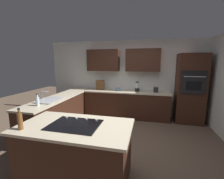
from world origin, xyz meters
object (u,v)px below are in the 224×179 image
Objects in this scene: sink_unit at (49,100)px; dish_soap_bottle at (38,101)px; spice_rack at (100,85)px; oil_bottle at (20,121)px; blender at (137,87)px; mixing_bowl at (118,89)px; cooktop at (75,124)px; wall_oven at (190,89)px; kettle at (156,90)px.

dish_soap_bottle is (-0.06, 0.48, 0.09)m from sink_unit.
spice_rack is 3.37m from oil_bottle.
sink_unit is 2.17× the size of blender.
sink_unit is 2.72m from blender.
mixing_bowl is 0.68× the size of dish_soap_bottle.
sink_unit is 0.92× the size of cooktop.
spice_rack is (0.65, -0.04, 0.11)m from mixing_bowl.
mixing_bowl is at bearing -0.00° from blender.
wall_oven is 3.76m from cooktop.
mixing_bowl is 2.62m from dish_soap_bottle.
mixing_bowl is at bearing -129.25° from sink_unit.
kettle is 3.44m from dish_soap_bottle.
blender reaches higher than kettle.
blender is 1.17× the size of dish_soap_bottle.
oil_bottle is at bearing 58.90° from kettle.
dish_soap_bottle is at bearing -60.71° from oil_bottle.
spice_rack reaches higher than dish_soap_bottle.
sink_unit is 1.96m from spice_rack.
oil_bottle is at bearing 88.21° from spice_rack.
wall_oven is 1.00m from kettle.
spice_rack is at bearing -107.60° from dish_soap_bottle.
dish_soap_bottle is at bearing 58.42° from mixing_bowl.
blender is 1.01× the size of oil_bottle.
oil_bottle is at bearing 47.51° from wall_oven.
kettle is at bearing -121.10° from oil_bottle.
wall_oven reaches higher than sink_unit.
wall_oven reaches higher than kettle.
blender is at bearing 0.00° from kettle.
sink_unit reaches higher than cooktop.
cooktop is 4.64× the size of kettle.
dish_soap_bottle is at bearing -30.77° from cooktop.
sink_unit is 2.19× the size of oil_bottle.
oil_bottle reaches higher than mixing_bowl.
cooktop is 4.07× the size of mixing_bowl.
spice_rack is at bearing -1.79° from blender.
wall_oven is 1.60m from blender.
blender reaches higher than dish_soap_bottle.
oil_bottle is at bearing 77.20° from mixing_bowl.
oil_bottle is (2.01, 3.32, 0.05)m from kettle.
spice_rack is at bearing -79.35° from cooktop.
cooktop is (2.33, 2.95, -0.15)m from wall_oven.
cooktop is 2.76× the size of dish_soap_bottle.
cooktop is at bearing 51.75° from wall_oven.
mixing_bowl is 3.41m from oil_bottle.
sink_unit reaches higher than mixing_bowl.
mixing_bowl is (0.65, -0.00, -0.09)m from blender.
kettle is (-1.33, -3.00, 0.07)m from cooktop.
oil_bottle is at bearing 113.13° from sink_unit.
spice_rack is 2.38m from dish_soap_bottle.
kettle is at bearing 178.77° from spice_rack.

